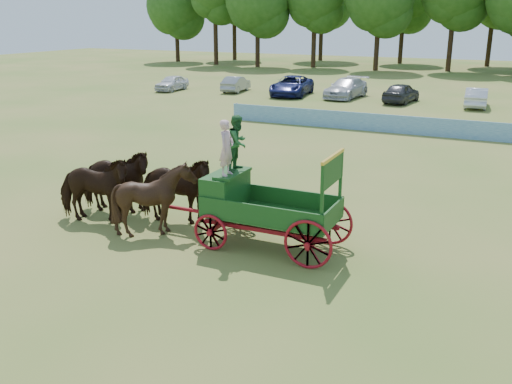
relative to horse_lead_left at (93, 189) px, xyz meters
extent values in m
plane|color=olive|center=(9.18, 1.22, -1.15)|extent=(160.00, 160.00, 0.00)
imported|color=#311D0D|center=(0.00, 0.00, 0.00)|extent=(2.93, 1.86, 2.29)
imported|color=#311D0D|center=(0.00, 1.10, 0.00)|extent=(2.94, 1.89, 2.29)
imported|color=#311D0D|center=(2.40, 0.00, 0.00)|extent=(2.26, 2.05, 2.30)
imported|color=#311D0D|center=(2.40, 1.10, 0.00)|extent=(2.89, 1.71, 2.29)
cube|color=maroon|center=(4.60, 0.55, -0.55)|extent=(0.12, 2.00, 0.12)
cube|color=maroon|center=(7.60, 0.55, -0.55)|extent=(0.12, 2.00, 0.12)
cube|color=maroon|center=(6.10, 0.00, -0.43)|extent=(3.80, 0.10, 0.12)
cube|color=maroon|center=(6.10, 1.10, -0.43)|extent=(3.80, 0.10, 0.12)
cube|color=maroon|center=(3.70, 0.55, -0.40)|extent=(2.80, 0.09, 0.09)
cube|color=#184919|center=(6.10, 0.55, -0.15)|extent=(3.80, 1.80, 0.10)
cube|color=#184919|center=(6.10, -0.33, 0.15)|extent=(3.80, 0.06, 0.55)
cube|color=#184919|center=(6.10, 1.43, 0.15)|extent=(3.80, 0.06, 0.55)
cube|color=#184919|center=(7.98, 0.55, 0.15)|extent=(0.06, 1.80, 0.55)
cube|color=#184919|center=(4.60, 0.55, 0.40)|extent=(0.85, 1.70, 1.05)
cube|color=#184919|center=(4.85, 0.55, 0.97)|extent=(0.55, 1.50, 0.08)
cube|color=#184919|center=(4.22, 0.55, 0.20)|extent=(0.10, 1.60, 0.65)
cube|color=#184919|center=(4.40, 0.55, -0.10)|extent=(0.55, 1.60, 0.06)
cube|color=#184919|center=(7.90, -0.25, 0.80)|extent=(0.08, 0.08, 1.80)
cube|color=#184919|center=(7.90, 1.35, 0.80)|extent=(0.08, 0.08, 1.80)
cube|color=#184919|center=(7.90, 0.55, 1.40)|extent=(0.07, 1.75, 0.75)
cube|color=gold|center=(7.90, 0.55, 1.80)|extent=(0.08, 1.80, 0.09)
cube|color=gold|center=(7.86, 0.55, 1.40)|extent=(0.02, 1.30, 0.12)
torus|color=maroon|center=(4.60, -0.40, -0.60)|extent=(1.09, 0.09, 1.09)
torus|color=maroon|center=(4.60, 1.50, -0.60)|extent=(1.09, 0.09, 1.09)
torus|color=maroon|center=(7.60, -0.40, -0.45)|extent=(1.39, 0.09, 1.39)
torus|color=maroon|center=(7.60, 1.50, -0.45)|extent=(1.39, 0.09, 1.39)
imported|color=#DAA7AA|center=(4.85, 0.20, 1.82)|extent=(0.38, 0.58, 1.60)
imported|color=#225C2A|center=(4.85, 0.90, 1.83)|extent=(0.62, 0.79, 1.64)
cube|color=#1B5E95|center=(8.18, 19.22, -0.62)|extent=(26.00, 0.08, 1.05)
imported|color=silver|center=(-16.82, 30.12, -0.46)|extent=(1.81, 4.10, 1.37)
imported|color=gray|center=(-11.24, 31.93, -0.47)|extent=(1.90, 4.24, 1.35)
imported|color=navy|center=(-5.77, 31.70, -0.32)|extent=(3.42, 6.20, 1.64)
imported|color=silver|center=(-1.16, 32.24, -0.34)|extent=(2.77, 5.73, 1.61)
imported|color=#333338|center=(3.51, 31.49, -0.37)|extent=(2.39, 4.73, 1.54)
imported|color=silver|center=(9.04, 31.53, -0.42)|extent=(1.78, 4.47, 1.45)
cylinder|color=#382314|center=(-34.82, 59.03, 0.98)|extent=(0.60, 0.60, 4.25)
sphere|color=#204B14|center=(-34.82, 59.03, 6.69)|extent=(8.36, 8.36, 8.36)
cylinder|color=#382314|center=(-27.00, 56.58, 1.57)|extent=(0.60, 0.60, 5.42)
cylinder|color=#382314|center=(-20.34, 55.86, 1.17)|extent=(0.60, 0.60, 4.63)
cylinder|color=#382314|center=(-13.43, 58.28, 1.28)|extent=(0.60, 0.60, 4.85)
cylinder|color=#382314|center=(-4.98, 57.52, 1.23)|extent=(0.60, 0.60, 4.75)
cylinder|color=#382314|center=(3.29, 60.10, 1.53)|extent=(0.60, 0.60, 5.35)
cylinder|color=#382314|center=(-28.82, 65.66, 1.59)|extent=(0.60, 0.60, 5.46)
cylinder|color=#382314|center=(-16.44, 69.77, 1.56)|extent=(0.60, 0.60, 5.41)
cylinder|color=#382314|center=(-4.45, 69.33, 1.30)|extent=(0.60, 0.60, 4.89)
cylinder|color=#382314|center=(7.08, 69.46, 1.69)|extent=(0.60, 0.60, 5.68)
camera|label=1|loc=(12.39, -13.78, 5.44)|focal=40.00mm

